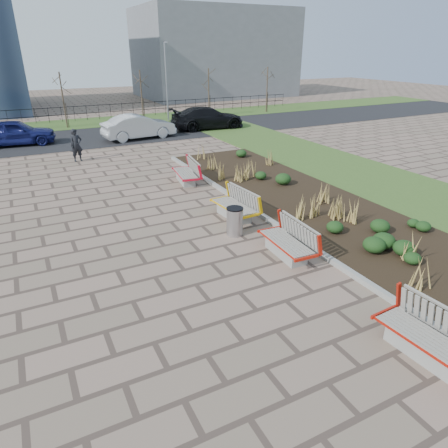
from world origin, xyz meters
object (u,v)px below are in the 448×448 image
bench_d (185,172)px  pedestrian (76,145)px  bench_a (428,336)px  bench_c (234,205)px  litter_bin (235,222)px  car_blue (15,132)px  lamp_east (166,83)px  car_silver (139,127)px  car_black (208,118)px  bench_b (286,240)px

bench_d → pedestrian: 7.23m
bench_a → bench_c: same height
litter_bin → bench_c: bearing=62.8°
bench_c → pedestrian: size_ratio=1.22×
bench_c → car_blue: size_ratio=0.45×
lamp_east → pedestrian: bearing=-131.2°
litter_bin → car_silver: bearing=84.8°
car_blue → car_black: (13.06, -0.37, 0.01)m
bench_b → car_black: 20.40m
car_blue → car_black: 13.06m
bench_c → car_silver: size_ratio=0.44×
pedestrian → car_silver: pedestrian is taller
car_silver → bench_c: bearing=170.7°
bench_c → bench_a: bearing=-94.9°
bench_b → lamp_east: lamp_east is taller
bench_b → litter_bin: (-0.66, 1.95, -0.04)m
bench_d → car_silver: size_ratio=0.44×
bench_d → litter_bin: 5.96m
pedestrian → lamp_east: 13.51m
bench_d → lamp_east: lamp_east is taller
car_blue → car_black: car_black is taller
bench_b → lamp_east: (5.00, 24.07, 2.54)m
pedestrian → car_black: (10.22, 5.32, -0.04)m
litter_bin → pedestrian: bearing=104.5°
car_blue → car_silver: car_silver is taller
bench_c → litter_bin: 1.44m
bench_c → car_black: (6.44, 16.12, 0.32)m
pedestrian → lamp_east: bearing=39.3°
bench_b → litter_bin: bearing=111.5°
bench_d → litter_bin: bench_d is taller
litter_bin → lamp_east: size_ratio=0.15×
bench_b → car_black: car_black is taller
pedestrian → bench_a: bearing=-88.2°
car_silver → litter_bin: bearing=168.6°
bench_b → lamp_east: size_ratio=0.35×
bench_a → car_black: car_black is taller
bench_c → car_silver: bearing=82.0°
car_black → car_blue: bearing=91.2°
bench_d → bench_b: bearing=-82.3°
litter_bin → bench_d: bearing=83.7°
bench_b → car_black: size_ratio=0.38×
pedestrian → car_silver: bearing=32.6°
bench_a → bench_b: 4.75m
bench_d → car_silver: 10.35m
bench_a → car_blue: size_ratio=0.45×
bench_a → car_silver: size_ratio=0.44×
bench_c → lamp_east: bearing=71.6°
bench_d → car_blue: bearing=126.8°
bench_a → car_silver: (0.83, 22.93, 0.31)m
pedestrian → car_black: 11.52m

